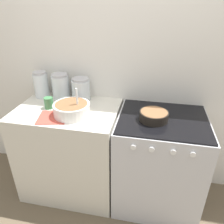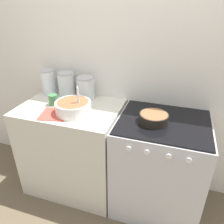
% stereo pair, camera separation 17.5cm
% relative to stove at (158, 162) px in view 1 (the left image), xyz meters
% --- Properties ---
extents(ground_plane, '(12.00, 12.00, 0.00)m').
position_rel_stove_xyz_m(ground_plane, '(-0.38, -0.32, -0.45)').
color(ground_plane, brown).
extents(wall_back, '(4.79, 0.05, 2.40)m').
position_rel_stove_xyz_m(wall_back, '(-0.38, 0.34, 0.75)').
color(wall_back, white).
rests_on(wall_back, ground_plane).
extents(countertop_cabinet, '(0.90, 0.64, 0.91)m').
position_rel_stove_xyz_m(countertop_cabinet, '(-0.83, 0.00, 0.00)').
color(countertop_cabinet, silver).
rests_on(countertop_cabinet, ground_plane).
extents(stove, '(0.74, 0.65, 0.91)m').
position_rel_stove_xyz_m(stove, '(0.00, 0.00, 0.00)').
color(stove, silver).
rests_on(stove, ground_plane).
extents(mixing_bowl, '(0.30, 0.30, 0.24)m').
position_rel_stove_xyz_m(mixing_bowl, '(-0.74, -0.10, 0.51)').
color(mixing_bowl, white).
rests_on(mixing_bowl, countertop_cabinet).
extents(baking_pan, '(0.23, 0.23, 0.07)m').
position_rel_stove_xyz_m(baking_pan, '(-0.08, -0.05, 0.49)').
color(baking_pan, black).
rests_on(baking_pan, stove).
extents(storage_jar_left, '(0.14, 0.14, 0.25)m').
position_rel_stove_xyz_m(storage_jar_left, '(-1.17, 0.21, 0.56)').
color(storage_jar_left, silver).
rests_on(storage_jar_left, countertop_cabinet).
extents(storage_jar_middle, '(0.16, 0.16, 0.24)m').
position_rel_stove_xyz_m(storage_jar_middle, '(-0.97, 0.21, 0.56)').
color(storage_jar_middle, silver).
rests_on(storage_jar_middle, countertop_cabinet).
extents(storage_jar_right, '(0.17, 0.17, 0.22)m').
position_rel_stove_xyz_m(storage_jar_right, '(-0.77, 0.21, 0.55)').
color(storage_jar_right, silver).
rests_on(storage_jar_right, countertop_cabinet).
extents(tin_can, '(0.08, 0.08, 0.10)m').
position_rel_stove_xyz_m(tin_can, '(-0.99, -0.01, 0.50)').
color(tin_can, '#3F7F4C').
rests_on(tin_can, countertop_cabinet).
extents(recipe_page, '(0.27, 0.28, 0.01)m').
position_rel_stove_xyz_m(recipe_page, '(-0.88, -0.17, 0.46)').
color(recipe_page, '#CC4C3F').
rests_on(recipe_page, countertop_cabinet).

